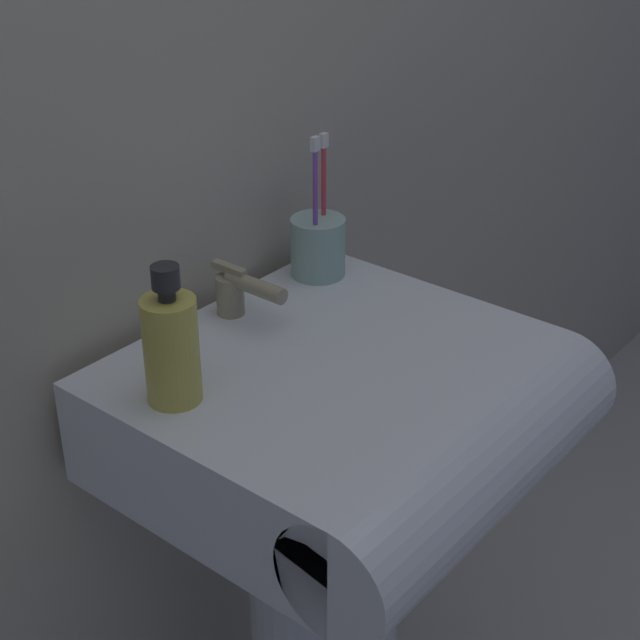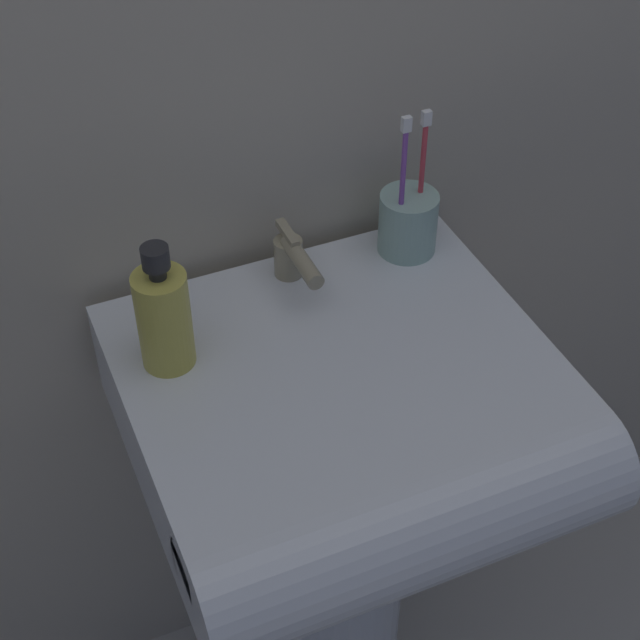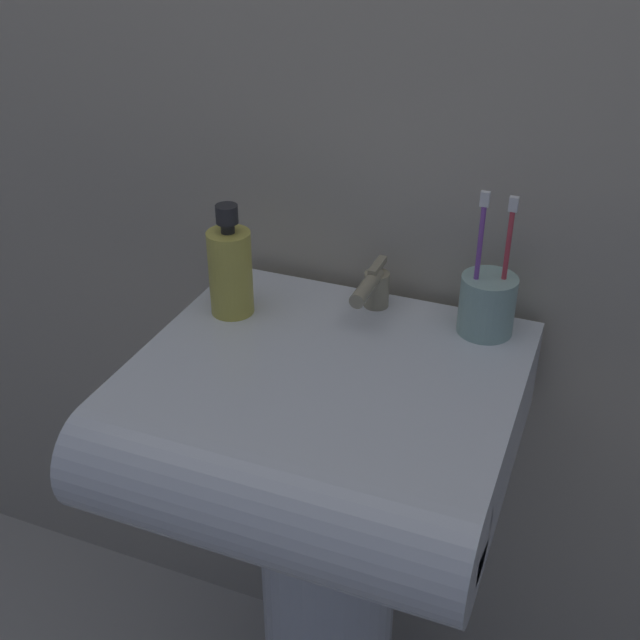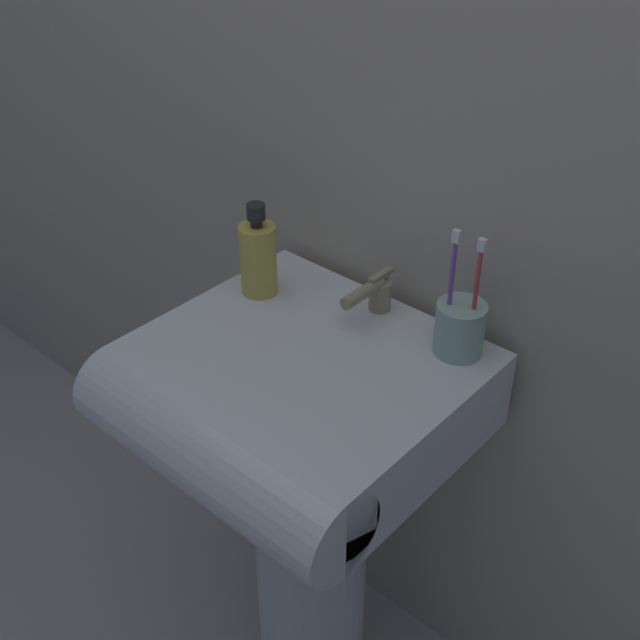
# 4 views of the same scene
# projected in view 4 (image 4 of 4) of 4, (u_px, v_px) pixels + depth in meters

# --- Properties ---
(wall_back) EXTENTS (5.00, 0.05, 2.40)m
(wall_back) POSITION_uv_depth(u_px,v_px,m) (419.00, 86.00, 1.23)
(wall_back) COLOR #B7AD99
(wall_back) RESTS_ON ground
(sink_pedestal) EXTENTS (0.22, 0.22, 0.69)m
(sink_pedestal) POSITION_uv_depth(u_px,v_px,m) (311.00, 553.00, 1.55)
(sink_pedestal) COLOR white
(sink_pedestal) RESTS_ON ground
(sink_basin) EXTENTS (0.51, 0.49, 0.14)m
(sink_basin) POSITION_uv_depth(u_px,v_px,m) (287.00, 401.00, 1.28)
(sink_basin) COLOR white
(sink_basin) RESTS_ON sink_pedestal
(faucet) EXTENTS (0.04, 0.12, 0.07)m
(faucet) POSITION_uv_depth(u_px,v_px,m) (374.00, 293.00, 1.35)
(faucet) COLOR tan
(faucet) RESTS_ON sink_basin
(toothbrush_cup) EXTENTS (0.08, 0.08, 0.21)m
(toothbrush_cup) POSITION_uv_depth(u_px,v_px,m) (460.00, 327.00, 1.25)
(toothbrush_cup) COLOR #99BFB2
(toothbrush_cup) RESTS_ON sink_basin
(soap_bottle) EXTENTS (0.06, 0.06, 0.17)m
(soap_bottle) POSITION_uv_depth(u_px,v_px,m) (258.00, 257.00, 1.38)
(soap_bottle) COLOR gold
(soap_bottle) RESTS_ON sink_basin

